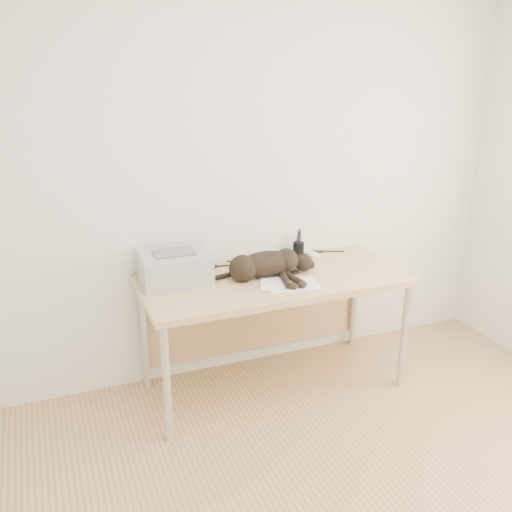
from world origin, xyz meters
name	(u,v)px	position (x,y,z in m)	size (l,w,h in m)	color
wall_back	(253,174)	(0.00, 1.75, 1.30)	(3.50, 3.50, 0.00)	silver
desk	(269,293)	(0.00, 1.48, 0.61)	(1.60, 0.70, 0.74)	tan
printer	(175,267)	(-0.57, 1.55, 0.83)	(0.40, 0.35, 0.19)	#A5A5AA
papers	(289,284)	(0.03, 1.25, 0.74)	(0.37, 0.30, 0.01)	white
cat	(263,266)	(-0.06, 1.42, 0.81)	(0.73, 0.33, 0.17)	black
mug	(208,262)	(-0.33, 1.67, 0.79)	(0.10, 0.10, 0.10)	white
pen_cup	(299,249)	(0.29, 1.68, 0.79)	(0.07, 0.07, 0.18)	black
remote_grey	(268,262)	(0.05, 1.63, 0.75)	(0.05, 0.19, 0.02)	slate
remote_black	(289,269)	(0.13, 1.47, 0.75)	(0.05, 0.17, 0.02)	black
mouse	(313,253)	(0.40, 1.67, 0.76)	(0.07, 0.11, 0.04)	white
cable_tangle	(256,260)	(0.00, 1.70, 0.75)	(1.36, 0.09, 0.01)	black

